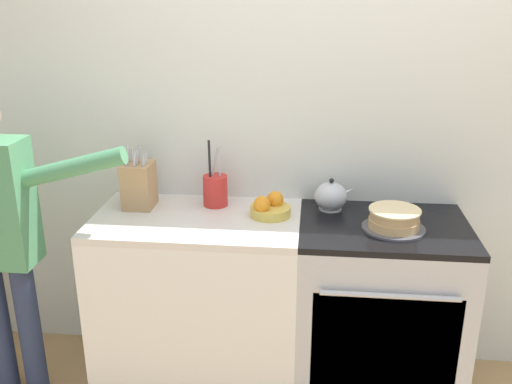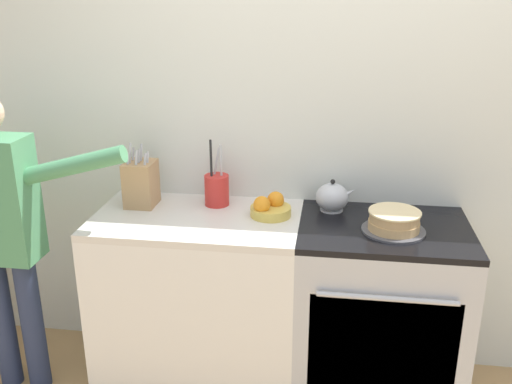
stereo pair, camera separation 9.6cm
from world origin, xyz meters
name	(u,v)px [view 1 (the left image)]	position (x,y,z in m)	size (l,w,h in m)	color
wall_back	(333,129)	(0.00, 0.63, 1.30)	(8.00, 0.04, 2.60)	silver
counter_cabinet	(199,301)	(-0.65, 0.30, 0.46)	(1.00, 0.61, 0.93)	white
stove_range	(378,311)	(0.25, 0.30, 0.46)	(0.79, 0.64, 0.93)	#B7BABF
layer_cake	(394,220)	(0.28, 0.25, 0.97)	(0.29, 0.29, 0.10)	#4C4C51
tea_kettle	(332,196)	(0.00, 0.48, 0.99)	(0.20, 0.16, 0.16)	#B7BABF
knife_block	(139,185)	(-0.96, 0.42, 1.04)	(0.14, 0.17, 0.32)	tan
utensil_crock	(215,190)	(-0.58, 0.47, 1.01)	(0.12, 0.12, 0.34)	red
fruit_bowl	(270,208)	(-0.30, 0.36, 0.97)	(0.20, 0.20, 0.11)	gold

